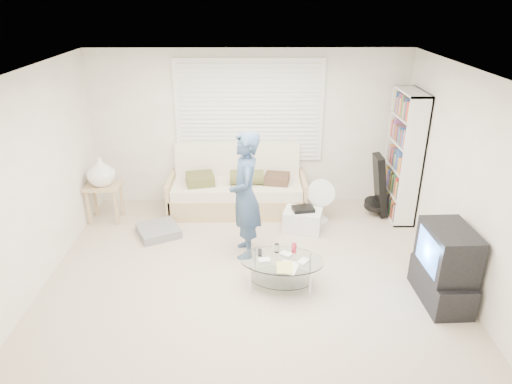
{
  "coord_description": "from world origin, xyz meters",
  "views": [
    {
      "loc": [
        0.03,
        -4.83,
        3.29
      ],
      "look_at": [
        0.08,
        0.3,
        1.01
      ],
      "focal_mm": 32.0,
      "sensor_mm": 36.0,
      "label": 1
    }
  ],
  "objects_px": {
    "bookshelf": "(403,156)",
    "tv_unit": "(445,266)",
    "futon_sofa": "(237,190)",
    "coffee_table": "(282,265)"
  },
  "relations": [
    {
      "from": "bookshelf",
      "to": "tv_unit",
      "type": "height_order",
      "value": "bookshelf"
    },
    {
      "from": "futon_sofa",
      "to": "tv_unit",
      "type": "relative_size",
      "value": 2.34
    },
    {
      "from": "coffee_table",
      "to": "futon_sofa",
      "type": "bearing_deg",
      "value": 105.47
    },
    {
      "from": "futon_sofa",
      "to": "coffee_table",
      "type": "distance_m",
      "value": 2.19
    },
    {
      "from": "futon_sofa",
      "to": "tv_unit",
      "type": "xyz_separation_m",
      "value": [
        2.4,
        -2.39,
        0.1
      ]
    },
    {
      "from": "bookshelf",
      "to": "coffee_table",
      "type": "relative_size",
      "value": 1.85
    },
    {
      "from": "bookshelf",
      "to": "coffee_table",
      "type": "distance_m",
      "value": 2.78
    },
    {
      "from": "futon_sofa",
      "to": "tv_unit",
      "type": "height_order",
      "value": "futon_sofa"
    },
    {
      "from": "futon_sofa",
      "to": "coffee_table",
      "type": "xyz_separation_m",
      "value": [
        0.58,
        -2.11,
        -0.05
      ]
    },
    {
      "from": "futon_sofa",
      "to": "bookshelf",
      "type": "height_order",
      "value": "bookshelf"
    }
  ]
}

